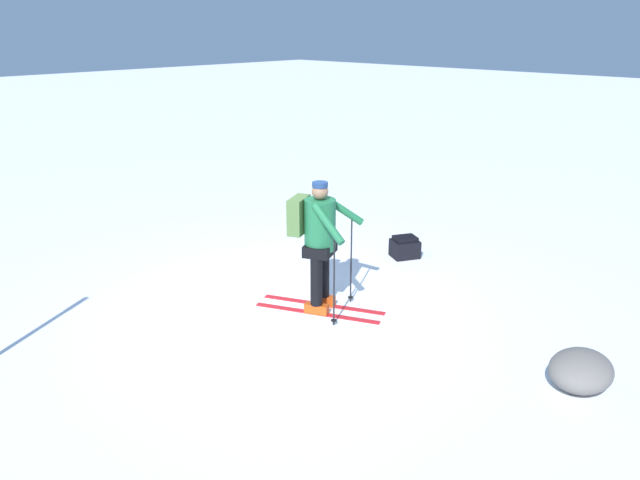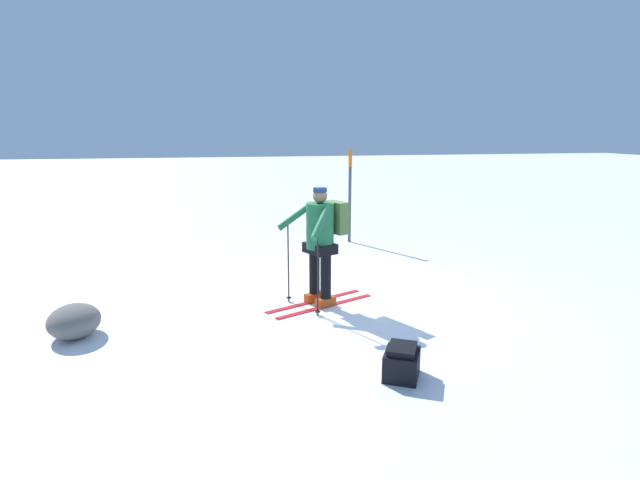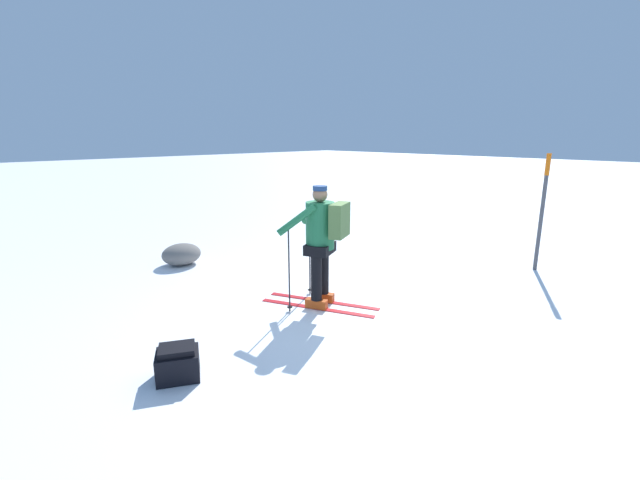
% 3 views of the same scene
% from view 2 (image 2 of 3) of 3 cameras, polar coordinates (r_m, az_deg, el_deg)
% --- Properties ---
extents(ground_plane, '(80.00, 80.00, 0.00)m').
position_cam_2_polar(ground_plane, '(7.42, 3.05, -6.70)').
color(ground_plane, white).
extents(skier, '(1.09, 1.64, 1.67)m').
position_cam_2_polar(skier, '(6.93, 0.19, 0.43)').
color(skier, red).
rests_on(skier, ground_plane).
extents(dropped_backpack, '(0.51, 0.49, 0.33)m').
position_cam_2_polar(dropped_backpack, '(5.20, 9.32, -13.63)').
color(dropped_backpack, black).
rests_on(dropped_backpack, ground_plane).
extents(trail_marker, '(0.08, 0.08, 2.02)m').
position_cam_2_polar(trail_marker, '(10.92, 3.43, 5.80)').
color(trail_marker, '#4C4C51').
rests_on(trail_marker, ground_plane).
extents(rock_boulder, '(0.71, 0.60, 0.39)m').
position_cam_2_polar(rock_boulder, '(6.74, -26.30, -8.29)').
color(rock_boulder, slate).
rests_on(rock_boulder, ground_plane).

